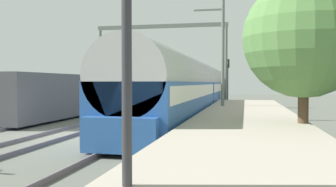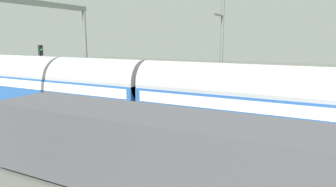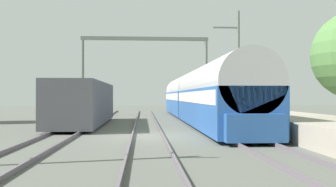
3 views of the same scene
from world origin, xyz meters
TOP-DOWN VIEW (x-y plane):
  - platform at (7.95, 2.00)m, footprint 4.40×28.00m
  - passenger_train at (4.14, 12.31)m, footprint 2.93×32.85m
  - freight_car at (-4.14, 7.28)m, footprint 2.80×13.00m
  - person_crossing at (5.40, 18.11)m, footprint 0.40×0.25m
  - railway_signal_far at (6.05, 24.24)m, footprint 0.36×0.30m
  - catenary_gantry at (0.00, 19.15)m, footprint 12.67×0.28m
  - catenary_pole_east_mid at (6.49, 7.91)m, footprint 1.90×0.20m

SIDE VIEW (x-z plane):
  - platform at x=7.95m, z-range 0.00..0.90m
  - person_crossing at x=5.40m, z-range 0.16..1.89m
  - freight_car at x=-4.14m, z-range 0.12..2.82m
  - passenger_train at x=4.14m, z-range 0.06..3.88m
  - railway_signal_far at x=6.05m, z-range 0.69..5.48m
  - catenary_pole_east_mid at x=6.49m, z-range 0.15..8.15m
  - catenary_gantry at x=0.00m, z-range 1.71..9.57m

